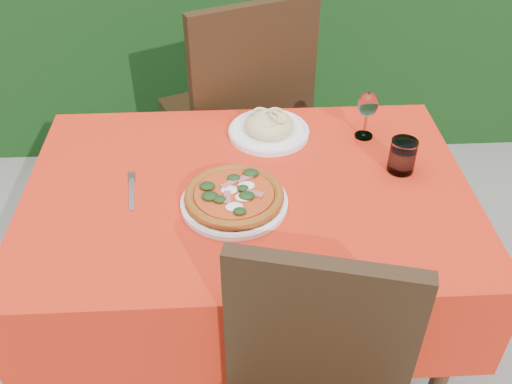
{
  "coord_description": "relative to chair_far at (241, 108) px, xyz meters",
  "views": [
    {
      "loc": [
        -0.05,
        -1.27,
        1.74
      ],
      "look_at": [
        0.02,
        -0.05,
        0.77
      ],
      "focal_mm": 40.0,
      "sensor_mm": 36.0,
      "label": 1
    }
  ],
  "objects": [
    {
      "name": "ground",
      "position": [
        -0.0,
        -0.68,
        -0.61
      ],
      "size": [
        60.0,
        60.0,
        0.0
      ],
      "primitive_type": "plane",
      "color": "slate",
      "rests_on": "ground"
    },
    {
      "name": "chair_far",
      "position": [
        0.0,
        0.0,
        0.0
      ],
      "size": [
        0.63,
        0.63,
        1.07
      ],
      "rotation": [
        0.0,
        0.0,
        3.53
      ],
      "color": "black",
      "rests_on": "ground"
    },
    {
      "name": "pizza_plate",
      "position": [
        -0.04,
        -0.75,
        0.16
      ],
      "size": [
        0.33,
        0.33,
        0.05
      ],
      "rotation": [
        0.0,
        0.0,
        0.33
      ],
      "color": "white",
      "rests_on": "dining_table"
    },
    {
      "name": "water_glass",
      "position": [
        0.45,
        -0.62,
        0.18
      ],
      "size": [
        0.08,
        0.08,
        0.1
      ],
      "color": "silver",
      "rests_on": "dining_table"
    },
    {
      "name": "fork",
      "position": [
        -0.33,
        -0.7,
        0.14
      ],
      "size": [
        0.05,
        0.19,
        0.0
      ],
      "primitive_type": "cube",
      "rotation": [
        0.0,
        0.0,
        0.12
      ],
      "color": "silver",
      "rests_on": "dining_table"
    },
    {
      "name": "wine_glass",
      "position": [
        0.38,
        -0.43,
        0.25
      ],
      "size": [
        0.06,
        0.06,
        0.16
      ],
      "color": "silver",
      "rests_on": "dining_table"
    },
    {
      "name": "dining_table",
      "position": [
        -0.0,
        -0.68,
        -0.01
      ],
      "size": [
        1.26,
        0.86,
        0.75
      ],
      "color": "#472716",
      "rests_on": "ground"
    },
    {
      "name": "pasta_plate",
      "position": [
        0.08,
        -0.41,
        0.16
      ],
      "size": [
        0.26,
        0.26,
        0.07
      ],
      "rotation": [
        0.0,
        0.0,
        -0.18
      ],
      "color": "white",
      "rests_on": "dining_table"
    }
  ]
}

